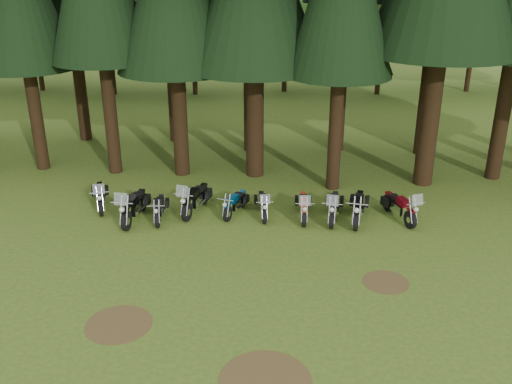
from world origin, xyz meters
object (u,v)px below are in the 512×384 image
motorcycle_3 (195,200)px  motorcycle_7 (334,208)px  motorcycle_0 (100,197)px  motorcycle_2 (160,209)px  motorcycle_1 (134,207)px  motorcycle_8 (358,208)px  motorcycle_5 (263,205)px  motorcycle_9 (399,208)px  motorcycle_6 (303,207)px  motorcycle_4 (235,204)px

motorcycle_3 → motorcycle_7: (5.23, -0.41, -0.04)m
motorcycle_0 → motorcycle_2: size_ratio=1.12×
motorcycle_1 → motorcycle_8: 8.30m
motorcycle_1 → motorcycle_3: 2.32m
motorcycle_8 → motorcycle_0: bearing=-173.1°
motorcycle_0 → motorcycle_7: 9.00m
motorcycle_2 → motorcycle_1: bearing=-176.9°
motorcycle_5 → motorcycle_8: bearing=-10.8°
motorcycle_0 → motorcycle_9: (11.42, -0.48, 0.01)m
motorcycle_0 → motorcycle_6: 7.88m
motorcycle_0 → motorcycle_2: (2.51, -0.90, -0.06)m
motorcycle_5 → motorcycle_9: bearing=-7.6°
motorcycle_0 → motorcycle_9: 11.43m
motorcycle_0 → motorcycle_5: bearing=-21.1°
motorcycle_0 → motorcycle_7: (8.97, -0.61, 0.01)m
motorcycle_3 → motorcycle_9: size_ratio=1.08×
motorcycle_6 → motorcycle_0: bearing=175.6°
motorcycle_0 → motorcycle_3: (3.75, -0.20, 0.04)m
motorcycle_0 → motorcycle_5: size_ratio=1.09×
motorcycle_6 → motorcycle_8: (2.01, -0.12, 0.05)m
motorcycle_7 → motorcycle_9: bearing=11.4°
motorcycle_5 → motorcycle_2: bearing=-179.1°
motorcycle_6 → motorcycle_7: bearing=-3.8°
motorcycle_1 → motorcycle_3: bearing=26.5°
motorcycle_3 → motorcycle_1: bearing=-144.4°
motorcycle_4 → motorcycle_5: size_ratio=0.95×
motorcycle_1 → motorcycle_2: motorcycle_1 is taller
motorcycle_1 → motorcycle_7: motorcycle_1 is taller
motorcycle_5 → motorcycle_7: 2.65m
motorcycle_2 → motorcycle_6: size_ratio=0.92×
motorcycle_4 → motorcycle_6: size_ratio=0.90×
motorcycle_5 → motorcycle_8: (3.54, -0.26, 0.07)m
motorcycle_5 → motorcycle_7: size_ratio=0.88×
motorcycle_1 → motorcycle_9: bearing=8.4°
motorcycle_6 → motorcycle_5: bearing=174.3°
motorcycle_5 → motorcycle_9: motorcycle_9 is taller
motorcycle_0 → motorcycle_6: bearing=-21.5°
motorcycle_1 → motorcycle_8: size_ratio=1.06×
motorcycle_0 → motorcycle_8: bearing=-21.3°
motorcycle_0 → motorcycle_6: motorcycle_0 is taller
motorcycle_2 → motorcycle_3: size_ratio=0.81×
motorcycle_6 → motorcycle_7: motorcycle_7 is taller
motorcycle_6 → motorcycle_9: 3.56m
motorcycle_8 → motorcycle_6: bearing=-172.6°
motorcycle_2 → motorcycle_0: bearing=154.9°
motorcycle_1 → motorcycle_4: (3.70, 0.75, -0.12)m
motorcycle_2 → motorcycle_6: motorcycle_6 is taller
motorcycle_0 → motorcycle_8: (9.88, -0.66, 0.03)m
motorcycle_6 → motorcycle_7: 1.11m
motorcycle_0 → motorcycle_1: motorcycle_1 is taller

